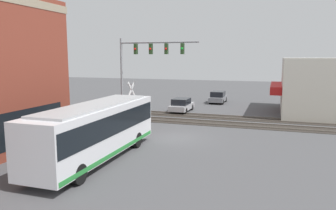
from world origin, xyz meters
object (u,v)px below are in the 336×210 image
parked_car_grey (218,97)px  pedestrian_at_crossing (144,113)px  crossing_signal (132,98)px  parked_car_silver (182,105)px  city_bus (96,129)px

parked_car_grey → pedestrian_at_crossing: (-15.11, 4.10, 0.16)m
pedestrian_at_crossing → crossing_signal: bearing=132.1°
crossing_signal → pedestrian_at_crossing: crossing_signal is taller
parked_car_silver → parked_car_grey: 8.54m
parked_car_grey → pedestrian_at_crossing: pedestrian_at_crossing is taller
city_bus → pedestrian_at_crossing: bearing=7.9°
crossing_signal → parked_car_silver: crossing_signal is taller
parked_car_silver → parked_car_grey: (8.13, -2.60, 0.02)m
parked_car_silver → city_bus: bearing=180.0°
crossing_signal → pedestrian_at_crossing: bearing=-47.9°
crossing_signal → parked_car_silver: bearing=-17.0°
crossing_signal → parked_car_silver: (7.78, -2.38, -1.61)m
city_bus → parked_car_grey: (25.97, -2.60, -1.11)m
city_bus → parked_car_grey: bearing=-5.7°
parked_car_silver → pedestrian_at_crossing: pedestrian_at_crossing is taller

